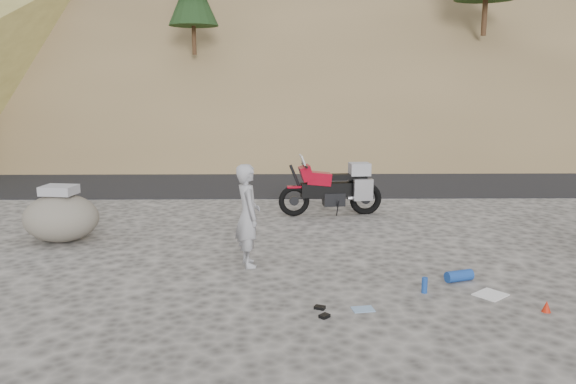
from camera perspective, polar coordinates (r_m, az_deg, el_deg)
name	(u,v)px	position (r m, az deg, el deg)	size (l,w,h in m)	color
ground	(314,263)	(9.77, 2.63, -7.27)	(140.00, 140.00, 0.00)	#464441
road	(297,178)	(18.52, 0.95, 1.47)	(120.00, 7.00, 0.05)	black
motorcycle	(336,189)	(13.20, 4.85, 0.33)	(2.47, 0.88, 1.47)	black
man	(249,265)	(9.70, -4.02, -7.41)	(0.64, 0.42, 1.75)	#9A9A9F
boulder	(61,217)	(11.84, -22.06, -2.37)	(1.78, 1.65, 1.12)	#5C574F
gear_white_cloth	(491,295)	(8.88, 19.89, -9.78)	(0.42, 0.38, 0.01)	white
gear_blue_mat	(459,276)	(9.29, 16.99, -8.15)	(0.18, 0.18, 0.44)	#183F93
gear_bottle	(425,285)	(8.66, 13.70, -9.18)	(0.09, 0.09, 0.24)	#183F93
gear_funnel	(547,306)	(8.53, 24.78, -10.50)	(0.12, 0.12, 0.16)	red
gear_glove_a	(320,307)	(7.90, 3.25, -11.63)	(0.14, 0.10, 0.04)	black
gear_glove_b	(324,316)	(7.64, 3.72, -12.45)	(0.13, 0.10, 0.04)	black
gear_blue_cloth	(363,309)	(7.94, 7.62, -11.72)	(0.30, 0.22, 0.01)	#7B9BBE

